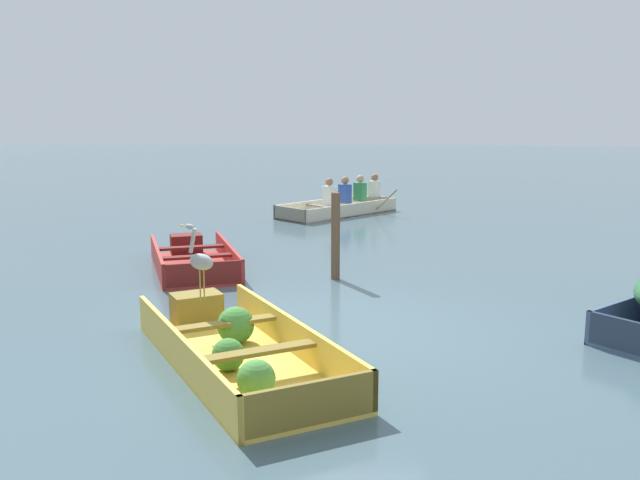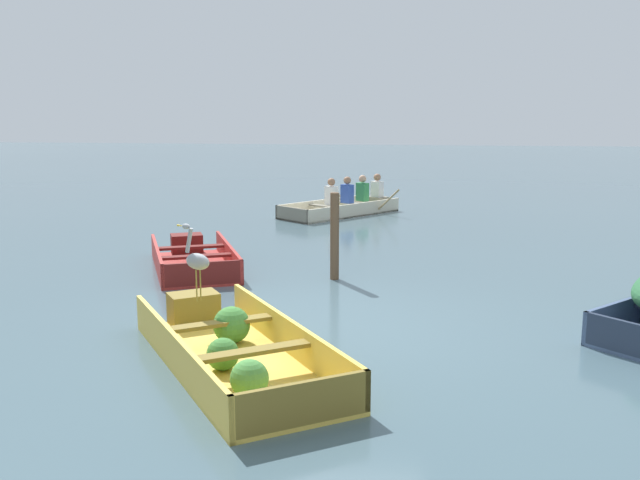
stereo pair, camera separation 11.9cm
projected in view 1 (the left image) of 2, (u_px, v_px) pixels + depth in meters
The scene contains 6 objects.
ground_plane at pixel (325, 325), 8.34m from camera, with size 80.00×80.00×0.00m, color #47606B.
dinghy_yellow_foreground at pixel (236, 347), 7.11m from camera, with size 2.80×3.36×0.44m.
skiff_red_near_moored at pixel (193, 259), 11.32m from camera, with size 2.06×2.77×0.37m.
rowboat_cream_with_crew at pixel (344, 204), 16.97m from camera, with size 2.79×3.04×0.89m.
heron_on_dinghy at pixel (200, 259), 7.68m from camera, with size 0.44×0.28×0.84m.
mooring_post at pixel (335, 236), 10.46m from camera, with size 0.13×0.13×1.29m, color brown.
Camera 1 is at (0.90, -7.96, 2.53)m, focal length 40.00 mm.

